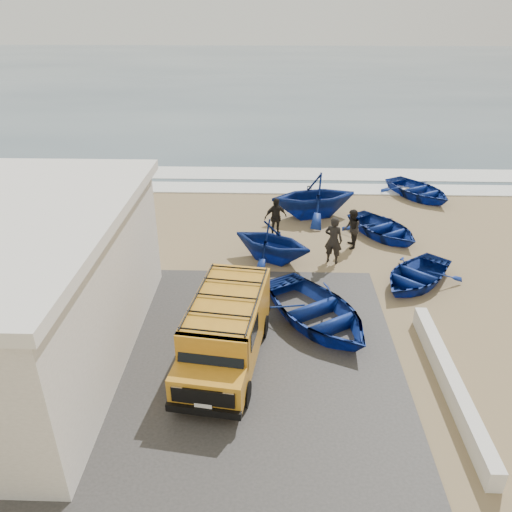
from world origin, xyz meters
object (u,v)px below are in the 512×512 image
object	(u,v)px
fisherman_front	(333,240)
van	(226,329)
parapet	(450,382)
boat_near_left	(317,311)
boat_far_left	(314,195)
boat_mid_left	(272,241)
boat_far_right	(418,190)
boat_near_right	(416,275)
fisherman_middle	(352,229)
fisherman_back	(276,217)
boat_mid_right	(383,228)

from	to	relation	value
fisherman_front	van	bearing A→B (deg)	80.08
parapet	boat_near_left	size ratio (longest dim) A/B	1.37
van	boat_far_left	world-z (taller)	boat_far_left
parapet	boat_mid_left	world-z (taller)	boat_mid_left
van	boat_far_right	size ratio (longest dim) A/B	1.26
boat_near_right	boat_mid_left	distance (m)	5.30
parapet	fisherman_front	size ratio (longest dim) A/B	3.23
boat_near_right	fisherman_middle	distance (m)	3.43
van	fisherman_front	size ratio (longest dim) A/B	2.57
parapet	boat_far_left	distance (m)	11.69
parapet	boat_near_left	bearing A→B (deg)	138.02
boat_mid_left	van	bearing A→B (deg)	-163.96
parapet	fisherman_back	distance (m)	10.22
boat_near_left	fisherman_middle	distance (m)	5.64
parapet	fisherman_middle	distance (m)	8.34
parapet	boat_mid_left	distance (m)	8.34
fisherman_front	boat_far_right	bearing A→B (deg)	-104.44
boat_far_right	boat_far_left	bearing A→B (deg)	174.98
boat_near_right	van	bearing A→B (deg)	-103.45
boat_mid_left	fisherman_back	bearing A→B (deg)	24.12
parapet	boat_near_left	world-z (taller)	boat_near_left
boat_near_left	boat_mid_right	bearing A→B (deg)	30.78
boat_far_left	boat_near_left	bearing A→B (deg)	-18.03
boat_near_left	boat_mid_right	size ratio (longest dim) A/B	1.24
boat_far_right	fisherman_front	bearing A→B (deg)	-156.22
boat_far_left	fisherman_front	world-z (taller)	boat_far_left
boat_near_left	boat_mid_left	bearing A→B (deg)	76.35
boat_near_left	fisherman_middle	size ratio (longest dim) A/B	2.73
van	fisherman_middle	size ratio (longest dim) A/B	2.98
boat_near_left	boat_mid_left	size ratio (longest dim) A/B	1.40
boat_mid_right	boat_far_left	size ratio (longest dim) A/B	0.90
van	fisherman_front	distance (m)	6.84
boat_mid_left	fisherman_middle	size ratio (longest dim) A/B	1.95
van	boat_far_right	xyz separation A→B (m)	(8.54, 12.96, -0.66)
boat_near_left	fisherman_front	world-z (taller)	fisherman_front
boat_near_left	boat_far_left	distance (m)	8.52
boat_near_left	boat_far_right	world-z (taller)	boat_near_left
boat_far_right	fisherman_middle	world-z (taller)	fisherman_middle
boat_mid_right	boat_near_right	bearing A→B (deg)	-117.61
boat_near_right	boat_mid_left	xyz separation A→B (m)	(-5.04, 1.59, 0.47)
van	fisherman_middle	xyz separation A→B (m)	(4.38, 7.17, -0.25)
boat_near_left	boat_near_right	size ratio (longest dim) A/B	1.28
fisherman_middle	fisherman_back	distance (m)	3.17
van	parapet	bearing A→B (deg)	-2.13
boat_far_left	fisherman_middle	xyz separation A→B (m)	(1.29, -3.14, -0.23)
parapet	fisherman_middle	bearing A→B (deg)	99.70
boat_far_left	fisherman_back	bearing A→B (deg)	-53.50
boat_near_right	boat_mid_right	xyz separation A→B (m)	(-0.38, 3.93, 0.01)
van	boat_near_right	bearing A→B (deg)	42.71
boat_far_left	boat_near_right	bearing A→B (deg)	13.19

